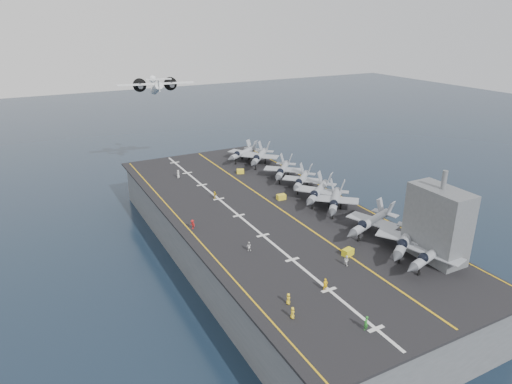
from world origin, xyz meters
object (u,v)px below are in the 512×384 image
transport_plane (156,88)px  fighter_jet_0 (432,253)px  tow_cart_a (348,252)px  island_superstructure (439,215)px

transport_plane → fighter_jet_0: bearing=-79.9°
tow_cart_a → fighter_jet_0: bearing=-44.5°
island_superstructure → tow_cart_a: size_ratio=7.12×
fighter_jet_0 → transport_plane: 94.01m
island_superstructure → transport_plane: (-19.04, 89.25, 9.82)m
tow_cart_a → transport_plane: bearing=94.9°
fighter_jet_0 → island_superstructure: bearing=37.7°
tow_cart_a → transport_plane: transport_plane is taller
fighter_jet_0 → tow_cart_a: fighter_jet_0 is taller
tow_cart_a → island_superstructure: bearing=-30.2°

